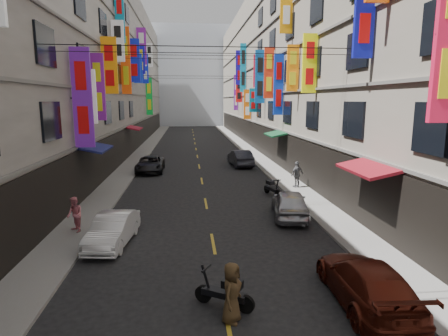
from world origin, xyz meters
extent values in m
cube|color=slate|center=(-6.00, 42.00, 0.06)|extent=(2.00, 90.00, 0.12)
cube|color=slate|center=(6.00, 42.00, 0.06)|extent=(2.00, 90.00, 0.12)
cube|color=gray|center=(-12.00, 42.00, 9.50)|extent=(10.00, 90.00, 19.00)
cube|color=black|center=(-6.95, 42.00, 1.50)|extent=(0.12, 85.50, 3.00)
cube|color=#66635E|center=(-6.94, 42.00, 3.20)|extent=(0.16, 90.00, 0.14)
cube|color=#66635E|center=(-6.94, 42.00, 6.40)|extent=(0.16, 90.00, 0.14)
cube|color=#66635E|center=(-6.94, 42.00, 9.60)|extent=(0.16, 90.00, 0.14)
cube|color=#66635E|center=(-6.94, 42.00, 12.80)|extent=(0.16, 90.00, 0.14)
cube|color=gray|center=(12.00, 42.00, 9.50)|extent=(10.00, 90.00, 19.00)
cube|color=black|center=(6.95, 42.00, 1.50)|extent=(0.12, 85.50, 3.00)
cube|color=#66635E|center=(6.94, 42.00, 3.20)|extent=(0.16, 90.00, 0.14)
cube|color=#66635E|center=(6.94, 42.00, 6.40)|extent=(0.16, 90.00, 0.14)
cube|color=#66635E|center=(6.94, 42.00, 9.60)|extent=(0.16, 90.00, 0.14)
cube|color=#66635E|center=(6.94, 42.00, 12.80)|extent=(0.16, 90.00, 0.14)
cube|color=silver|center=(0.00, 92.00, 11.00)|extent=(18.00, 8.00, 22.00)
cube|color=#0D1299|center=(6.48, 19.52, 9.60)|extent=(0.84, 0.18, 4.26)
cylinder|color=black|center=(6.53, 19.52, 9.60)|extent=(0.94, 0.08, 0.08)
cube|color=#5A198E|center=(-6.40, 24.18, 5.82)|extent=(1.00, 0.18, 5.15)
cylinder|color=black|center=(-6.45, 24.18, 5.82)|extent=(1.10, 0.08, 0.08)
cube|color=white|center=(-6.51, 26.07, 5.91)|extent=(0.78, 0.18, 3.05)
cylinder|color=black|center=(-6.56, 26.07, 5.91)|extent=(0.88, 0.08, 0.08)
cube|color=#F8FD0D|center=(6.46, 26.45, 7.90)|extent=(0.88, 0.18, 3.48)
cylinder|color=black|center=(6.51, 26.45, 7.90)|extent=(0.98, 0.08, 0.08)
cube|color=#6C167A|center=(-6.49, 28.23, 6.52)|extent=(0.83, 0.18, 4.11)
cylinder|color=black|center=(-6.54, 28.23, 6.52)|extent=(0.93, 0.08, 0.08)
cube|color=orange|center=(6.49, 30.24, 7.93)|extent=(0.83, 0.18, 3.20)
cylinder|color=black|center=(6.54, 30.24, 7.93)|extent=(0.93, 0.08, 0.08)
cube|color=orange|center=(-6.36, 31.56, 8.12)|extent=(1.08, 0.18, 3.90)
cylinder|color=black|center=(-6.41, 31.56, 8.12)|extent=(1.18, 0.08, 0.08)
cube|color=orange|center=(6.44, 32.28, 12.92)|extent=(0.91, 0.18, 4.60)
cylinder|color=black|center=(6.49, 32.28, 12.92)|extent=(1.01, 0.08, 0.08)
cube|color=#1035C4|center=(6.50, 34.36, 6.98)|extent=(0.79, 0.18, 4.90)
cylinder|color=black|center=(6.55, 34.36, 6.98)|extent=(0.89, 0.08, 0.08)
cube|color=white|center=(-6.42, 35.82, 10.41)|extent=(0.96, 0.18, 3.22)
cylinder|color=black|center=(-6.47, 35.82, 10.41)|extent=(1.06, 0.08, 0.08)
cube|color=#0C7090|center=(-6.51, 37.79, 12.56)|extent=(0.77, 0.18, 4.03)
cylinder|color=black|center=(-6.56, 37.79, 12.56)|extent=(0.87, 0.08, 0.08)
cube|color=red|center=(6.46, 37.96, 8.15)|extent=(0.87, 0.18, 4.52)
cylinder|color=black|center=(6.51, 37.96, 8.15)|extent=(0.97, 0.08, 0.08)
cube|color=#EB490D|center=(-6.46, 39.52, 9.25)|extent=(0.87, 0.18, 5.93)
cylinder|color=black|center=(-6.51, 39.52, 9.25)|extent=(0.97, 0.08, 0.08)
cube|color=#0D52A2|center=(6.40, 41.88, 8.05)|extent=(1.00, 0.18, 5.23)
cylinder|color=black|center=(6.45, 41.88, 8.05)|extent=(1.10, 0.08, 0.08)
cube|color=#0F1BB0|center=(-6.31, 44.13, 9.75)|extent=(1.17, 0.18, 4.31)
cylinder|color=black|center=(-6.36, 44.13, 9.75)|extent=(1.27, 0.08, 0.08)
cube|color=red|center=(6.54, 44.43, 8.81)|extent=(0.73, 0.18, 3.43)
cylinder|color=black|center=(6.59, 44.43, 8.81)|extent=(0.83, 0.08, 0.08)
cube|color=#0C7B95|center=(6.48, 46.15, 5.73)|extent=(0.85, 0.18, 2.64)
cylinder|color=black|center=(6.53, 46.15, 5.73)|extent=(0.95, 0.08, 0.08)
cube|color=#112FC6|center=(-6.42, 47.85, 9.26)|extent=(0.96, 0.18, 3.23)
cylinder|color=black|center=(-6.47, 47.85, 9.26)|extent=(1.06, 0.08, 0.08)
cube|color=#140EAB|center=(-6.38, 50.35, 10.46)|extent=(1.04, 0.18, 3.26)
cylinder|color=black|center=(-6.43, 50.35, 10.46)|extent=(1.14, 0.08, 0.08)
cube|color=#D35E0B|center=(6.46, 50.05, 5.22)|extent=(0.89, 0.18, 3.62)
cylinder|color=black|center=(6.51, 50.05, 5.22)|extent=(0.99, 0.08, 0.08)
cube|color=#781888|center=(-6.34, 51.55, 12.16)|extent=(1.13, 0.18, 4.30)
cylinder|color=black|center=(-6.39, 51.55, 12.16)|extent=(1.23, 0.08, 0.08)
cube|color=#0E81AD|center=(6.50, 54.26, 9.95)|extent=(0.79, 0.18, 6.26)
cylinder|color=black|center=(6.55, 54.26, 9.95)|extent=(0.89, 0.08, 0.08)
cube|color=#1122C7|center=(-6.50, 56.44, 9.93)|extent=(0.80, 0.18, 3.88)
cylinder|color=black|center=(-6.55, 56.44, 9.93)|extent=(0.90, 0.08, 0.08)
cube|color=#1E0EA9|center=(6.34, 56.34, 10.15)|extent=(1.11, 0.18, 4.60)
cylinder|color=black|center=(6.39, 56.34, 10.15)|extent=(1.21, 0.08, 0.08)
cube|color=red|center=(6.45, 57.68, 7.08)|extent=(0.90, 0.18, 3.27)
cylinder|color=black|center=(6.50, 57.68, 7.08)|extent=(1.00, 0.08, 0.08)
cube|color=#0D9831|center=(-6.45, 59.89, 6.29)|extent=(0.90, 0.18, 5.34)
cylinder|color=black|center=(-6.50, 59.89, 6.29)|extent=(1.00, 0.08, 0.08)
cube|color=white|center=(-6.45, 62.34, 12.35)|extent=(0.91, 0.18, 3.38)
cylinder|color=black|center=(-6.50, 62.34, 12.35)|extent=(1.01, 0.08, 0.08)
cube|color=#6D1B96|center=(6.57, 62.14, 6.90)|extent=(0.66, 0.18, 5.35)
cylinder|color=black|center=(6.62, 62.14, 6.90)|extent=(0.76, 0.08, 0.08)
cube|color=maroon|center=(6.30, 18.00, 3.00)|extent=(1.39, 3.20, 0.41)
cube|color=navy|center=(-6.30, 26.00, 3.00)|extent=(1.39, 3.20, 0.41)
cube|color=#124526|center=(6.30, 34.00, 3.00)|extent=(1.39, 3.20, 0.41)
cube|color=maroon|center=(-6.30, 42.00, 3.00)|extent=(1.39, 3.20, 0.41)
cylinder|color=black|center=(0.00, 22.00, 8.20)|extent=(14.00, 0.04, 0.04)
cylinder|color=black|center=(0.00, 36.00, 9.40)|extent=(14.00, 0.04, 0.04)
cylinder|color=black|center=(0.00, 50.00, 8.60)|extent=(14.00, 0.04, 0.04)
cube|color=gold|center=(0.00, 12.00, 0.01)|extent=(0.12, 2.20, 0.01)
cube|color=gold|center=(0.00, 18.00, 0.01)|extent=(0.12, 2.20, 0.01)
cube|color=gold|center=(0.00, 24.00, 0.01)|extent=(0.12, 2.20, 0.01)
cube|color=gold|center=(0.00, 30.00, 0.01)|extent=(0.12, 2.20, 0.01)
cube|color=gold|center=(0.00, 36.00, 0.01)|extent=(0.12, 2.20, 0.01)
cube|color=gold|center=(0.00, 42.00, 0.01)|extent=(0.12, 2.20, 0.01)
cube|color=gold|center=(0.00, 48.00, 0.01)|extent=(0.12, 2.20, 0.01)
cube|color=gold|center=(0.00, 54.00, 0.01)|extent=(0.12, 2.20, 0.01)
cube|color=gold|center=(0.00, 60.00, 0.01)|extent=(0.12, 2.20, 0.01)
cube|color=gold|center=(0.00, 66.00, 0.01)|extent=(0.12, 2.20, 0.01)
cube|color=gold|center=(0.00, 72.00, 0.01)|extent=(0.12, 2.20, 0.01)
cube|color=gold|center=(0.00, 78.00, 0.01)|extent=(0.12, 2.20, 0.01)
cylinder|color=black|center=(-0.58, 13.58, 0.25)|extent=(0.49, 0.36, 0.50)
cylinder|color=black|center=(0.54, 12.92, 0.25)|extent=(0.49, 0.36, 0.50)
cube|color=black|center=(-0.02, 13.25, 0.40)|extent=(1.27, 0.92, 0.18)
cube|color=black|center=(0.20, 13.12, 0.75)|extent=(0.64, 0.55, 0.22)
cylinder|color=black|center=(-0.49, 13.53, 0.70)|extent=(0.35, 0.25, 0.88)
cylinder|color=black|center=(-0.49, 13.53, 1.05)|extent=(0.30, 0.46, 0.06)
cylinder|color=black|center=(4.30, 24.82, 0.25)|extent=(0.27, 0.51, 0.50)
cylinder|color=black|center=(3.91, 26.06, 0.25)|extent=(0.27, 0.51, 0.50)
cube|color=black|center=(4.10, 25.44, 0.40)|extent=(0.68, 1.33, 0.18)
cube|color=black|center=(4.03, 25.68, 0.75)|extent=(0.47, 0.62, 0.22)
cylinder|color=black|center=(4.27, 24.91, 0.70)|extent=(0.18, 0.36, 0.88)
cylinder|color=black|center=(4.27, 24.91, 1.05)|extent=(0.49, 0.21, 0.06)
imported|color=white|center=(-4.00, 18.31, 0.62)|extent=(1.75, 3.88, 1.23)
imported|color=black|center=(-4.00, 33.86, 0.63)|extent=(2.12, 4.55, 1.26)
imported|color=#55190E|center=(4.00, 13.06, 0.65)|extent=(2.00, 4.53, 1.29)
imported|color=#B2B3B7|center=(4.00, 21.12, 0.69)|extent=(2.28, 4.28, 1.39)
imported|color=#2A2A32|center=(3.62, 35.94, 0.72)|extent=(1.90, 4.46, 1.43)
imported|color=#E17785|center=(-5.83, 19.63, 0.88)|extent=(0.86, 0.90, 1.53)
imported|color=#5F5E61|center=(6.08, 26.98, 0.96)|extent=(1.14, 0.97, 1.69)
imported|color=#48331C|center=(0.11, 12.57, 0.81)|extent=(0.83, 0.95, 1.61)
camera|label=1|loc=(-0.95, 3.70, 5.70)|focal=30.00mm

